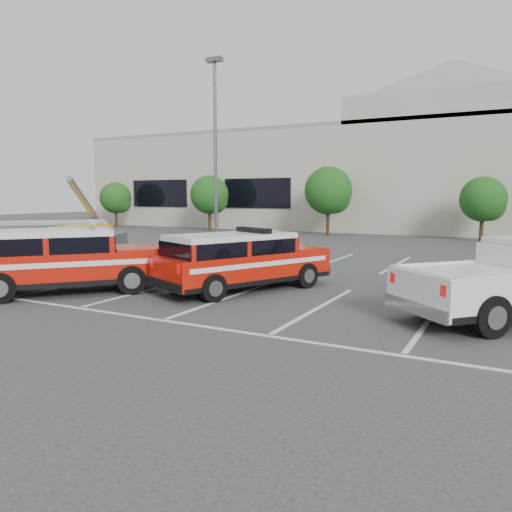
{
  "coord_description": "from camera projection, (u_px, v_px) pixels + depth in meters",
  "views": [
    {
      "loc": [
        7.13,
        -11.69,
        2.86
      ],
      "look_at": [
        0.2,
        1.34,
        1.05
      ],
      "focal_mm": 35.0,
      "sensor_mm": 36.0,
      "label": 1
    }
  ],
  "objects": [
    {
      "name": "ground",
      "position": [
        227.0,
        298.0,
        13.91
      ],
      "size": [
        120.0,
        120.0,
        0.0
      ],
      "primitive_type": "plane",
      "color": "#2F2F32",
      "rests_on": "ground"
    },
    {
      "name": "stall_markings",
      "position": [
        292.0,
        275.0,
        17.86
      ],
      "size": [
        23.0,
        15.0,
        0.01
      ],
      "primitive_type": "cube",
      "color": "silver",
      "rests_on": "ground"
    },
    {
      "name": "convention_building",
      "position": [
        429.0,
        172.0,
        41.18
      ],
      "size": [
        60.0,
        16.99,
        13.2
      ],
      "color": "beige",
      "rests_on": "ground"
    },
    {
      "name": "tree_far_left",
      "position": [
        117.0,
        199.0,
        44.53
      ],
      "size": [
        2.77,
        2.77,
        3.99
      ],
      "color": "#3F2B19",
      "rests_on": "ground"
    },
    {
      "name": "tree_left",
      "position": [
        211.0,
        196.0,
        39.84
      ],
      "size": [
        3.07,
        3.07,
        4.42
      ],
      "color": "#3F2B19",
      "rests_on": "ground"
    },
    {
      "name": "tree_mid_left",
      "position": [
        330.0,
        192.0,
        35.15
      ],
      "size": [
        3.37,
        3.37,
        4.85
      ],
      "color": "#3F2B19",
      "rests_on": "ground"
    },
    {
      "name": "tree_mid_right",
      "position": [
        485.0,
        201.0,
        30.56
      ],
      "size": [
        2.77,
        2.77,
        3.99
      ],
      "color": "#3F2B19",
      "rests_on": "ground"
    },
    {
      "name": "light_pole_left",
      "position": [
        215.0,
        153.0,
        27.52
      ],
      "size": [
        0.9,
        0.6,
        10.24
      ],
      "color": "#59595E",
      "rests_on": "ground"
    },
    {
      "name": "fire_chief_suv",
      "position": [
        242.0,
        265.0,
        14.97
      ],
      "size": [
        3.97,
        5.66,
        1.88
      ],
      "rotation": [
        0.0,
        0.0,
        -0.43
      ],
      "color": "#B51408",
      "rests_on": "ground"
    },
    {
      "name": "ladder_suv",
      "position": [
        63.0,
        264.0,
        14.59
      ],
      "size": [
        5.07,
        5.42,
        2.11
      ],
      "rotation": [
        0.0,
        0.0,
        -0.71
      ],
      "color": "#B51408",
      "rests_on": "ground"
    },
    {
      "name": "utility_rig",
      "position": [
        78.0,
        247.0,
        20.41
      ],
      "size": [
        3.77,
        5.02,
        3.62
      ],
      "rotation": [
        0.0,
        0.0,
        0.39
      ],
      "color": "#59595E",
      "rests_on": "ground"
    }
  ]
}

